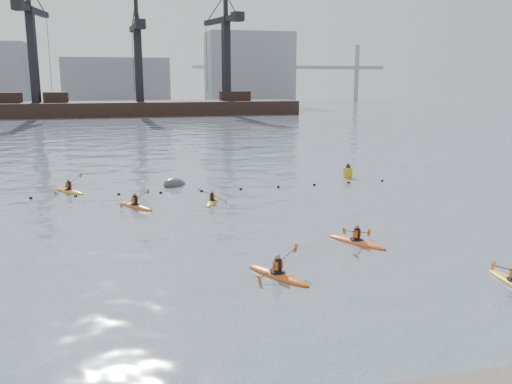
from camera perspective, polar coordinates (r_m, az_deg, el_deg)
ground at (r=19.55m, az=1.09°, el=-13.23°), size 400.00×400.00×0.00m
float_line at (r=40.68m, az=-7.90°, el=0.06°), size 33.24×0.73×0.24m
barge_pier at (r=127.31m, az=-12.18°, el=8.76°), size 72.00×19.30×29.50m
skyline at (r=167.49m, az=-11.96°, el=11.98°), size 141.00×28.00×22.00m
kayaker_0 at (r=23.37m, az=2.31°, el=-8.63°), size 2.35×3.39×1.32m
kayaker_2 at (r=36.40m, az=-12.60°, el=-1.40°), size 2.54×3.21×1.18m
kayaker_3 at (r=36.94m, az=-4.63°, el=-0.98°), size 1.94×2.93×1.13m
kayaker_4 at (r=28.35m, az=10.55°, el=-5.10°), size 2.40×3.36×1.20m
kayaker_5 at (r=42.59m, az=-19.09°, el=0.15°), size 2.68×3.19×1.42m
mooring_buoy at (r=43.35m, az=-8.54°, el=0.73°), size 2.71×2.78×1.62m
nav_buoy at (r=46.84m, az=9.64°, el=2.06°), size 0.77×0.77×1.41m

